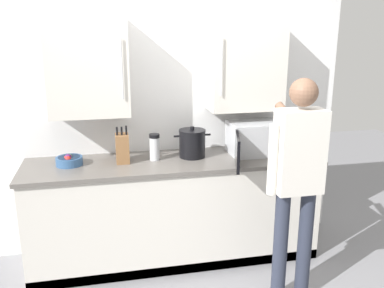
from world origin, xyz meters
name	(u,v)px	position (x,y,z in m)	size (l,w,h in m)	color
back_wall_tiled	(168,102)	(0.00, 1.22, 1.40)	(3.32, 0.44, 2.52)	white
counter_unit	(175,210)	(0.00, 0.90, 0.47)	(2.58, 0.67, 0.94)	beige
microwave_oven	(256,138)	(0.77, 0.94, 1.09)	(0.66, 0.73, 0.29)	#B7BABF
fruit_bowl	(69,160)	(-0.88, 0.95, 0.98)	(0.22, 0.22, 0.10)	#335684
thermos_flask	(155,147)	(-0.16, 0.94, 1.06)	(0.09, 0.09, 0.23)	#B7BABF
knife_block	(122,148)	(-0.44, 0.93, 1.07)	(0.11, 0.15, 0.32)	brown
stock_pot	(192,143)	(0.18, 0.96, 1.06)	(0.33, 0.24, 0.28)	black
person_figure	(297,173)	(0.78, 0.12, 1.04)	(0.44, 0.62, 1.73)	#282D3D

